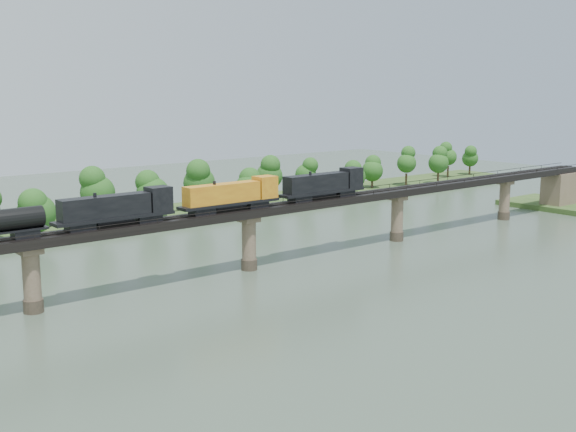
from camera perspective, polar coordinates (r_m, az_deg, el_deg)
ground at (r=111.58m, az=6.16°, el=-7.22°), size 400.00×400.00×0.00m
far_bank at (r=179.57m, az=-13.54°, el=-0.49°), size 300.00×24.00×1.60m
bridge at (r=132.17m, az=-3.11°, el=-1.96°), size 236.00×30.00×11.50m
bridge_superstructure at (r=130.98m, az=-3.13°, el=0.74°), size 220.00×4.90×0.75m
far_treeline at (r=170.87m, az=-15.47°, el=1.61°), size 289.06×17.54×13.60m
freight_train at (r=124.33m, az=-7.36°, el=1.27°), size 81.16×3.16×5.59m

